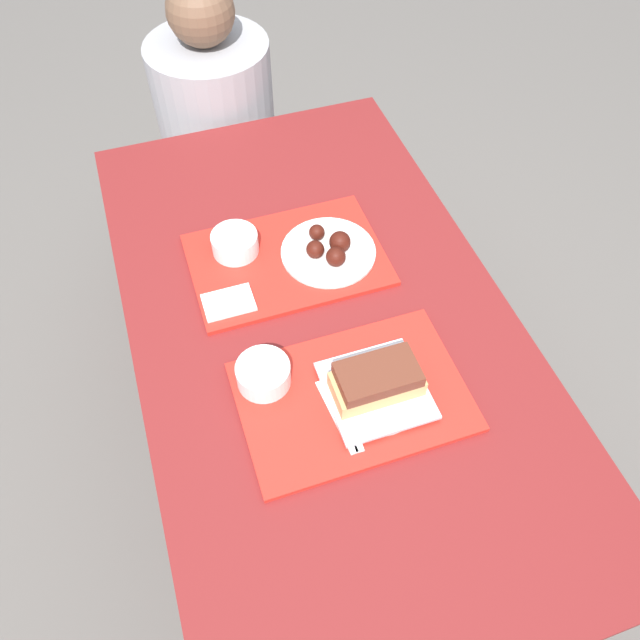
{
  "coord_description": "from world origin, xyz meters",
  "views": [
    {
      "loc": [
        -0.27,
        -0.78,
        1.85
      ],
      "look_at": [
        -0.01,
        -0.03,
        0.81
      ],
      "focal_mm": 35.0,
      "sensor_mm": 36.0,
      "label": 1
    }
  ],
  "objects_px": {
    "tray_near": "(352,396)",
    "bowl_coleslaw_far": "(235,242)",
    "brisket_sandwich_plate": "(377,384)",
    "wings_plate_far": "(329,249)",
    "bowl_coleslaw_near": "(263,373)",
    "person_seated_across": "(215,104)",
    "tray_far": "(287,260)"
  },
  "relations": [
    {
      "from": "tray_near",
      "to": "bowl_coleslaw_far",
      "type": "height_order",
      "value": "bowl_coleslaw_far"
    },
    {
      "from": "brisket_sandwich_plate",
      "to": "wings_plate_far",
      "type": "relative_size",
      "value": 0.87
    },
    {
      "from": "bowl_coleslaw_near",
      "to": "person_seated_across",
      "type": "xyz_separation_m",
      "value": [
        0.13,
        1.08,
        -0.11
      ]
    },
    {
      "from": "tray_far",
      "to": "person_seated_across",
      "type": "bearing_deg",
      "value": 90.66
    },
    {
      "from": "tray_near",
      "to": "tray_far",
      "type": "xyz_separation_m",
      "value": [
        -0.02,
        0.39,
        0.0
      ]
    },
    {
      "from": "tray_near",
      "to": "brisket_sandwich_plate",
      "type": "xyz_separation_m",
      "value": [
        0.04,
        -0.01,
        0.04
      ]
    },
    {
      "from": "bowl_coleslaw_far",
      "to": "wings_plate_far",
      "type": "height_order",
      "value": "wings_plate_far"
    },
    {
      "from": "tray_far",
      "to": "bowl_coleslaw_far",
      "type": "bearing_deg",
      "value": 150.17
    },
    {
      "from": "brisket_sandwich_plate",
      "to": "tray_near",
      "type": "bearing_deg",
      "value": 166.27
    },
    {
      "from": "tray_far",
      "to": "brisket_sandwich_plate",
      "type": "height_order",
      "value": "brisket_sandwich_plate"
    },
    {
      "from": "bowl_coleslaw_far",
      "to": "person_seated_across",
      "type": "xyz_separation_m",
      "value": [
        0.1,
        0.72,
        -0.11
      ]
    },
    {
      "from": "bowl_coleslaw_near",
      "to": "brisket_sandwich_plate",
      "type": "height_order",
      "value": "brisket_sandwich_plate"
    },
    {
      "from": "bowl_coleslaw_far",
      "to": "wings_plate_far",
      "type": "xyz_separation_m",
      "value": [
        0.2,
        -0.08,
        -0.01
      ]
    },
    {
      "from": "bowl_coleslaw_far",
      "to": "tray_far",
      "type": "bearing_deg",
      "value": -29.83
    },
    {
      "from": "tray_far",
      "to": "tray_near",
      "type": "bearing_deg",
      "value": -87.55
    },
    {
      "from": "tray_near",
      "to": "tray_far",
      "type": "height_order",
      "value": "same"
    },
    {
      "from": "tray_far",
      "to": "wings_plate_far",
      "type": "xyz_separation_m",
      "value": [
        0.1,
        -0.02,
        0.02
      ]
    },
    {
      "from": "wings_plate_far",
      "to": "bowl_coleslaw_near",
      "type": "bearing_deg",
      "value": -129.55
    },
    {
      "from": "brisket_sandwich_plate",
      "to": "wings_plate_far",
      "type": "distance_m",
      "value": 0.39
    },
    {
      "from": "tray_near",
      "to": "person_seated_across",
      "type": "xyz_separation_m",
      "value": [
        -0.03,
        1.17,
        -0.07
      ]
    },
    {
      "from": "bowl_coleslaw_far",
      "to": "wings_plate_far",
      "type": "bearing_deg",
      "value": -21.53
    },
    {
      "from": "tray_far",
      "to": "bowl_coleslaw_near",
      "type": "distance_m",
      "value": 0.34
    },
    {
      "from": "bowl_coleslaw_far",
      "to": "person_seated_across",
      "type": "distance_m",
      "value": 0.73
    },
    {
      "from": "bowl_coleslaw_far",
      "to": "person_seated_across",
      "type": "bearing_deg",
      "value": 82.15
    },
    {
      "from": "brisket_sandwich_plate",
      "to": "bowl_coleslaw_far",
      "type": "relative_size",
      "value": 1.79
    },
    {
      "from": "bowl_coleslaw_near",
      "to": "bowl_coleslaw_far",
      "type": "height_order",
      "value": "same"
    },
    {
      "from": "tray_far",
      "to": "bowl_coleslaw_near",
      "type": "xyz_separation_m",
      "value": [
        -0.14,
        -0.31,
        0.03
      ]
    },
    {
      "from": "tray_near",
      "to": "bowl_coleslaw_near",
      "type": "bearing_deg",
      "value": 150.76
    },
    {
      "from": "bowl_coleslaw_near",
      "to": "person_seated_across",
      "type": "bearing_deg",
      "value": 83.1
    },
    {
      "from": "person_seated_across",
      "to": "bowl_coleslaw_far",
      "type": "bearing_deg",
      "value": -97.85
    },
    {
      "from": "brisket_sandwich_plate",
      "to": "person_seated_across",
      "type": "xyz_separation_m",
      "value": [
        -0.07,
        1.18,
        -0.11
      ]
    },
    {
      "from": "brisket_sandwich_plate",
      "to": "bowl_coleslaw_far",
      "type": "distance_m",
      "value": 0.5
    }
  ]
}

